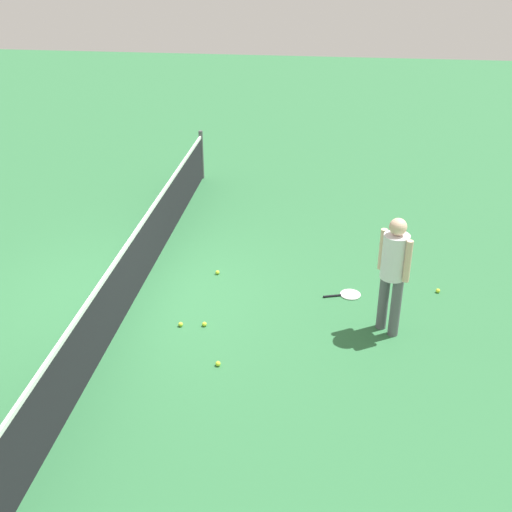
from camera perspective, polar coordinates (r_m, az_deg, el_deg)
ground_plane at (r=9.93m, az=-10.52°, el=-3.24°), size 40.00×40.00×0.00m
court_net at (r=9.68m, az=-10.77°, el=-0.69°), size 10.09×0.09×1.07m
player_near_side at (r=8.56m, az=12.20°, el=-0.94°), size 0.48×0.48×1.70m
tennis_racket_near_player at (r=9.79m, az=8.27°, el=-3.43°), size 0.39×0.61×0.03m
tennis_ball_near_player at (r=9.03m, az=-6.76°, el=-6.08°), size 0.07×0.07×0.07m
tennis_ball_by_net at (r=10.13m, az=15.95°, el=-3.00°), size 0.07×0.07×0.07m
tennis_ball_midcourt at (r=9.00m, az=-4.64°, el=-6.09°), size 0.07×0.07×0.07m
tennis_ball_baseline at (r=10.26m, az=-3.47°, el=-1.47°), size 0.07×0.07×0.07m
tennis_ball_stray_left at (r=8.25m, az=-3.42°, el=-9.58°), size 0.07×0.07×0.07m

